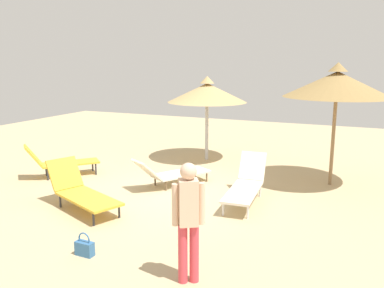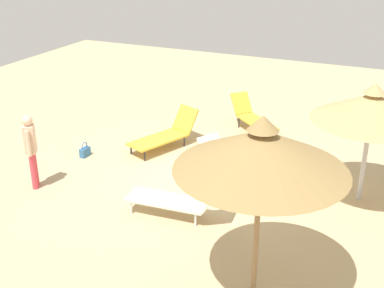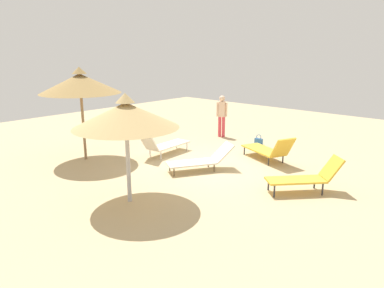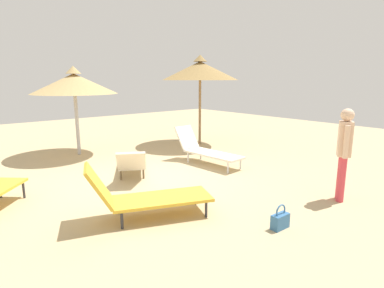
{
  "view_description": "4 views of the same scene",
  "coord_description": "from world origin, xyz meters",
  "views": [
    {
      "loc": [
        -8.06,
        -4.12,
        3.03
      ],
      "look_at": [
        0.55,
        -0.32,
        1.08
      ],
      "focal_mm": 37.45,
      "sensor_mm": 36.0,
      "label": 1
    },
    {
      "loc": [
        3.85,
        -9.6,
        5.34
      ],
      "look_at": [
        -0.5,
        0.09,
        0.74
      ],
      "focal_mm": 46.33,
      "sensor_mm": 36.0,
      "label": 2
    },
    {
      "loc": [
        8.22,
        6.85,
        3.51
      ],
      "look_at": [
        0.43,
        -0.2,
        0.75
      ],
      "focal_mm": 33.54,
      "sensor_mm": 36.0,
      "label": 3
    },
    {
      "loc": [
        -5.89,
        3.65,
        2.23
      ],
      "look_at": [
        -0.49,
        -0.86,
        0.76
      ],
      "focal_mm": 29.24,
      "sensor_mm": 36.0,
      "label": 4
    }
  ],
  "objects": [
    {
      "name": "person_standing_near_left",
      "position": [
        -3.41,
        -2.02,
        0.98
      ],
      "size": [
        0.32,
        0.4,
        1.72
      ],
      "color": "#D83F4C",
      "rests_on": "ground"
    },
    {
      "name": "lounge_chair_front",
      "position": [
        -1.73,
        1.19,
        0.39
      ],
      "size": [
        1.38,
        2.09,
        0.94
      ],
      "color": "gold",
      "rests_on": "ground"
    },
    {
      "name": "lounge_chair_center",
      "position": [
        0.44,
        0.2,
        0.34
      ],
      "size": [
        2.02,
        1.52,
        0.78
      ],
      "color": "silver",
      "rests_on": "ground"
    },
    {
      "name": "ground",
      "position": [
        0.0,
        0.0,
        -0.05
      ],
      "size": [
        24.0,
        24.0,
        0.1
      ],
      "primitive_type": "cube",
      "color": "tan"
    },
    {
      "name": "parasol_umbrella_far_left",
      "position": [
        2.14,
        -3.4,
        2.49
      ],
      "size": [
        2.54,
        2.54,
        3.01
      ],
      "color": "olive",
      "rests_on": "ground"
    },
    {
      "name": "handbag",
      "position": [
        -3.37,
        -0.19,
        0.13
      ],
      "size": [
        0.15,
        0.31,
        0.39
      ],
      "color": "#336699",
      "rests_on": "ground"
    },
    {
      "name": "parasol_umbrella_far_right",
      "position": [
        3.31,
        0.4,
        2.09
      ],
      "size": [
        2.42,
        2.42,
        2.59
      ],
      "color": "#B2B2B7",
      "rests_on": "ground"
    },
    {
      "name": "lounge_chair_near_right",
      "position": [
        0.1,
        -1.81,
        0.39
      ],
      "size": [
        2.08,
        0.75,
        0.93
      ],
      "color": "silver",
      "rests_on": "ground"
    }
  ]
}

